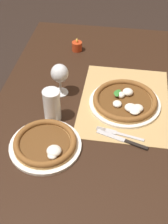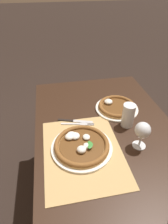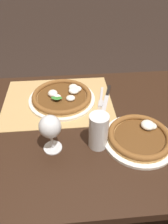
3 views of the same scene
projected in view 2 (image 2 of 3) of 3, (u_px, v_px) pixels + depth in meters
ground_plane at (104, 209)px, 1.46m from camera, size 24.00×24.00×0.00m
dining_table at (111, 155)px, 1.07m from camera, size 1.46×0.83×0.74m
paper_placemat at (83, 151)px, 0.96m from camera, size 0.52×0.40×0.00m
pizza_near at (81, 145)px, 0.97m from camera, size 0.32×0.32×0.05m
pizza_far at (117, 107)px, 1.24m from camera, size 0.28×0.28×0.05m
wine_glass at (142, 131)px, 0.93m from camera, size 0.08×0.08×0.16m
pint_glass at (128, 116)px, 1.08m from camera, size 0.07×0.07×0.15m
fork at (78, 124)px, 1.12m from camera, size 0.06×0.20×0.00m
knife at (75, 121)px, 1.15m from camera, size 0.08×0.21×0.01m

